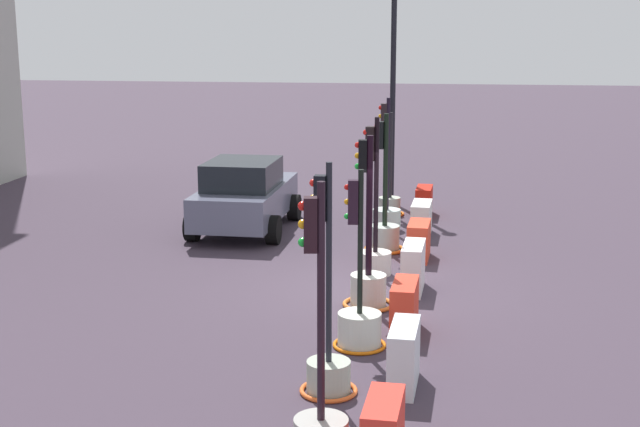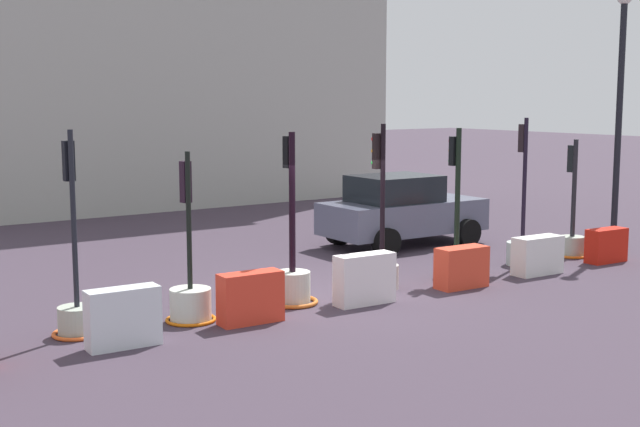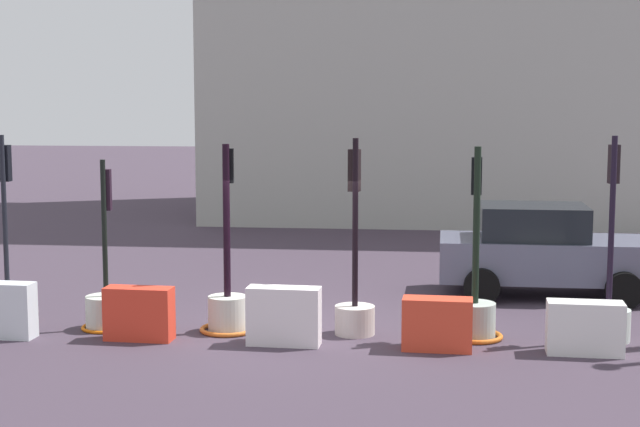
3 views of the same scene
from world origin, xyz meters
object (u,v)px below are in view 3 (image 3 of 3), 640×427
at_px(traffic_light_3, 228,301).
at_px(construction_barrier_2, 139,314).
at_px(construction_barrier_1, 1,310).
at_px(traffic_light_5, 475,309).
at_px(traffic_light_1, 8,293).
at_px(construction_barrier_4, 437,324).
at_px(car_grey_saloon, 544,251).
at_px(traffic_light_2, 107,304).
at_px(construction_barrier_3, 284,316).
at_px(construction_barrier_5, 585,328).
at_px(traffic_light_4, 355,297).
at_px(traffic_light_6, 609,308).

xyz_separation_m(traffic_light_3, construction_barrier_2, (-1.28, -0.71, -0.08)).
bearing_deg(construction_barrier_1, traffic_light_5, 6.05).
height_order(traffic_light_1, traffic_light_3, traffic_light_1).
xyz_separation_m(construction_barrier_4, car_grey_saloon, (2.09, 4.30, 0.48)).
xyz_separation_m(traffic_light_2, traffic_light_3, (2.04, 0.04, 0.09)).
bearing_deg(construction_barrier_3, construction_barrier_4, -0.80).
bearing_deg(traffic_light_1, car_grey_saloon, 19.36).
relative_size(traffic_light_1, construction_barrier_5, 2.81).
relative_size(traffic_light_3, traffic_light_4, 0.97).
relative_size(traffic_light_1, traffic_light_3, 1.04).
height_order(traffic_light_1, construction_barrier_3, traffic_light_1).
bearing_deg(traffic_light_6, traffic_light_1, 179.28).
relative_size(construction_barrier_2, construction_barrier_5, 0.96).
relative_size(traffic_light_4, construction_barrier_1, 2.88).
relative_size(construction_barrier_4, construction_barrier_5, 0.94).
bearing_deg(construction_barrier_1, construction_barrier_5, 0.13).
height_order(traffic_light_1, traffic_light_6, traffic_light_6).
xyz_separation_m(traffic_light_1, traffic_light_3, (3.87, -0.21, 0.01)).
xyz_separation_m(traffic_light_3, traffic_light_6, (6.11, 0.08, 0.02)).
distance_m(traffic_light_2, car_grey_saloon, 8.35).
xyz_separation_m(traffic_light_2, construction_barrier_2, (0.76, -0.67, 0.00)).
distance_m(construction_barrier_1, construction_barrier_5, 9.13).
distance_m(traffic_light_3, construction_barrier_3, 1.30).
distance_m(traffic_light_2, traffic_light_5, 6.06).
distance_m(traffic_light_6, construction_barrier_3, 5.14).
bearing_deg(traffic_light_2, car_grey_saloon, 25.15).
bearing_deg(construction_barrier_2, construction_barrier_1, -177.47).
xyz_separation_m(traffic_light_5, traffic_light_6, (2.10, 0.09, 0.05)).
bearing_deg(traffic_light_4, construction_barrier_2, -167.30).
bearing_deg(construction_barrier_3, car_grey_saloon, 43.73).
xyz_separation_m(traffic_light_4, construction_barrier_4, (1.32, -0.85, -0.22)).
xyz_separation_m(traffic_light_4, traffic_light_5, (1.92, -0.06, -0.14)).
distance_m(traffic_light_1, traffic_light_6, 9.98).
relative_size(construction_barrier_1, construction_barrier_5, 0.97).
height_order(traffic_light_5, construction_barrier_1, traffic_light_5).
relative_size(traffic_light_5, car_grey_saloon, 0.74).
bearing_deg(traffic_light_6, traffic_light_2, -179.12).
distance_m(traffic_light_1, traffic_light_2, 1.85).
xyz_separation_m(construction_barrier_3, construction_barrier_4, (2.37, -0.03, -0.06)).
bearing_deg(construction_barrier_2, construction_barrier_5, -0.65).
bearing_deg(construction_barrier_1, traffic_light_3, 12.95).
height_order(traffic_light_3, construction_barrier_5, traffic_light_3).
bearing_deg(traffic_light_2, construction_barrier_2, -41.22).
bearing_deg(construction_barrier_2, traffic_light_2, 138.78).
xyz_separation_m(construction_barrier_4, construction_barrier_5, (2.20, 0.01, -0.00)).
xyz_separation_m(construction_barrier_3, car_grey_saloon, (4.46, 4.27, 0.43)).
distance_m(traffic_light_5, construction_barrier_5, 1.78).
relative_size(traffic_light_3, construction_barrier_4, 2.87).
height_order(traffic_light_1, construction_barrier_1, traffic_light_1).
bearing_deg(construction_barrier_4, traffic_light_2, 172.13).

